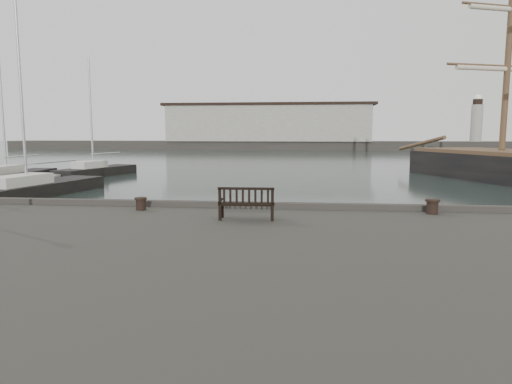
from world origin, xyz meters
The scene contains 8 objects.
ground centered at (0.00, 0.00, 0.00)m, with size 400.00×400.00×0.00m, color black.
breakwater centered at (-4.56, 92.00, 4.30)m, with size 140.00×9.50×12.20m.
bench centered at (-0.72, -2.05, 1.83)m, with size 1.50×0.57×0.85m.
bollard_left centered at (-4.06, -0.92, 1.75)m, with size 0.36×0.36×0.38m, color black.
bollard_right centered at (4.43, -0.65, 1.77)m, with size 0.40×0.40×0.42m, color black.
yacht_b centered at (-21.95, 19.04, 0.25)m, with size 2.40×9.97×13.13m.
yacht_c centered at (-15.68, 12.05, 0.24)m, with size 4.33×10.91×14.16m.
yacht_d centered at (-17.89, 25.21, 0.23)m, with size 4.51×8.86×10.91m.
Camera 1 is at (0.83, -13.93, 3.85)m, focal length 32.00 mm.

